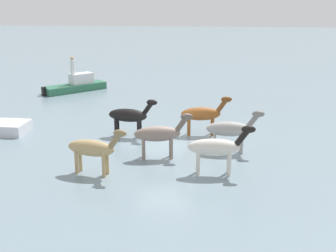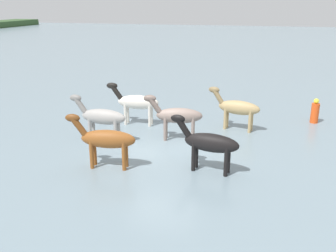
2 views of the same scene
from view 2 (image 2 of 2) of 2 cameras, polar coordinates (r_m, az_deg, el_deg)
name	(u,v)px [view 2 (image 2 of 2)]	position (r m, az deg, el deg)	size (l,w,h in m)	color
ground_plane	(163,152)	(14.04, -0.72, -3.89)	(152.30, 152.30, 0.00)	gray
horse_mid_herd	(177,116)	(14.93, 1.40, 1.57)	(0.84, 2.36, 1.83)	gray
horse_chestnut_trailing	(136,102)	(16.88, -4.82, 3.60)	(0.63, 2.40, 1.87)	silver
horse_rear_stallion	(237,108)	(16.39, 10.40, 2.76)	(0.87, 2.32, 1.80)	tan
horse_dun_straggler	(209,143)	(12.19, 6.20, -2.52)	(0.79, 2.35, 1.81)	black
horse_lead	(106,139)	(12.57, -9.41, -1.97)	(0.75, 2.36, 1.83)	brown
horse_gray_outer	(102,117)	(15.01, -10.02, 1.39)	(0.58, 2.34, 1.83)	#9E9993
buoy_channel_marker	(315,112)	(18.47, 21.34, 2.00)	(0.36, 0.36, 1.14)	#E54C19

